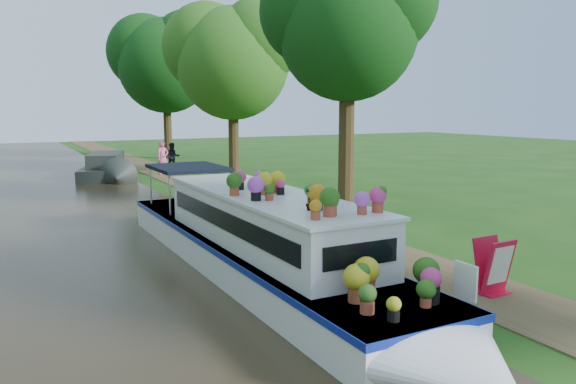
{
  "coord_description": "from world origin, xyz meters",
  "views": [
    {
      "loc": [
        -7.27,
        -13.47,
        3.66
      ],
      "look_at": [
        0.02,
        0.25,
        1.3
      ],
      "focal_mm": 35.0,
      "sensor_mm": 36.0,
      "label": 1
    }
  ],
  "objects": [
    {
      "name": "ground",
      "position": [
        0.0,
        0.0,
        0.0
      ],
      "size": [
        100.0,
        100.0,
        0.0
      ],
      "primitive_type": "plane",
      "color": "#1A4110",
      "rests_on": "ground"
    },
    {
      "name": "canal_water",
      "position": [
        -6.0,
        0.0,
        0.01
      ],
      "size": [
        10.0,
        100.0,
        0.02
      ],
      "primitive_type": "cube",
      "color": "black",
      "rests_on": "ground"
    },
    {
      "name": "towpath",
      "position": [
        1.2,
        0.0,
        0.01
      ],
      "size": [
        2.2,
        100.0,
        0.03
      ],
      "primitive_type": "cube",
      "color": "#493B22",
      "rests_on": "ground"
    },
    {
      "name": "plant_boat",
      "position": [
        -2.25,
        -2.99,
        0.85
      ],
      "size": [
        2.29,
        13.52,
        2.25
      ],
      "color": "white",
      "rests_on": "canal_water"
    },
    {
      "name": "tree_near_overhang",
      "position": [
        3.79,
        3.06,
        6.6
      ],
      "size": [
        5.52,
        5.28,
        8.99
      ],
      "color": "black",
      "rests_on": "ground"
    },
    {
      "name": "tree_near_mid",
      "position": [
        4.48,
        15.08,
        6.44
      ],
      "size": [
        6.9,
        6.6,
        9.4
      ],
      "color": "black",
      "rests_on": "ground"
    },
    {
      "name": "tree_near_far",
      "position": [
        3.98,
        26.09,
        7.05
      ],
      "size": [
        7.59,
        7.26,
        10.3
      ],
      "color": "black",
      "rests_on": "ground"
    },
    {
      "name": "second_boat",
      "position": [
        -2.02,
        16.63,
        0.52
      ],
      "size": [
        3.62,
        7.01,
        1.28
      ],
      "rotation": [
        0.0,
        0.0,
        -0.32
      ],
      "color": "#222723",
      "rests_on": "canal_water"
    },
    {
      "name": "sandwich_board",
      "position": [
        1.28,
        -5.97,
        0.52
      ],
      "size": [
        0.69,
        0.56,
        1.09
      ],
      "rotation": [
        0.0,
        0.0,
        0.04
      ],
      "color": "red",
      "rests_on": "towpath"
    },
    {
      "name": "pedestrian_pink",
      "position": [
        0.95,
        16.45,
        0.94
      ],
      "size": [
        0.74,
        0.56,
        1.82
      ],
      "primitive_type": "imported",
      "rotation": [
        0.0,
        0.0,
        0.21
      ],
      "color": "#C65170",
      "rests_on": "towpath"
    },
    {
      "name": "pedestrian_dark",
      "position": [
        1.9,
        17.79,
        0.84
      ],
      "size": [
        0.87,
        0.73,
        1.62
      ],
      "primitive_type": "imported",
      "rotation": [
        0.0,
        0.0,
        -0.16
      ],
      "color": "black",
      "rests_on": "towpath"
    },
    {
      "name": "verge_plant",
      "position": [
        0.05,
        5.0,
        0.21
      ],
      "size": [
        0.43,
        0.39,
        0.42
      ],
      "primitive_type": "imported",
      "rotation": [
        0.0,
        0.0,
        -0.16
      ],
      "color": "#2C601C",
      "rests_on": "ground"
    }
  ]
}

